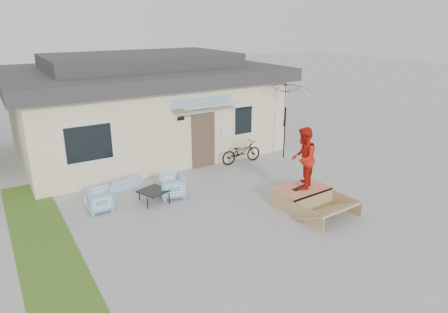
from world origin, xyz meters
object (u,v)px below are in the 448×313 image
coffee_table (154,196)px  patio_umbrella (285,116)px  skate_ramp (302,196)px  skater (303,157)px  loveseat (122,180)px  armchair_left (99,199)px  bicycle (241,150)px  armchair_right (172,185)px  skateboard (301,187)px

coffee_table → patio_umbrella: bearing=11.4°
skate_ramp → skater: (-0.00, 0.05, 1.25)m
patio_umbrella → loveseat: bearing=176.7°
loveseat → skate_ramp: size_ratio=0.62×
armchair_left → bicycle: bearing=-78.0°
armchair_left → coffee_table: size_ratio=0.93×
armchair_right → coffee_table: (-0.66, -0.06, -0.21)m
coffee_table → bicycle: bicycle is taller
bicycle → skate_ramp: 4.17m
armchair_left → skateboard: 6.06m
armchair_right → bicycle: size_ratio=0.47×
armchair_left → armchair_right: bearing=-96.4°
armchair_left → patio_umbrella: (7.75, 0.95, 1.38)m
coffee_table → skate_ramp: bearing=-33.6°
loveseat → skateboard: skateboard is taller
skate_ramp → skateboard: bearing=90.0°
coffee_table → skate_ramp: skate_ramp is taller
armchair_left → bicycle: 6.05m
loveseat → patio_umbrella: 6.81m
armchair_left → skateboard: (5.39, -2.76, 0.19)m
loveseat → coffee_table: (0.49, -1.62, -0.06)m
armchair_right → patio_umbrella: size_ratio=0.36×
skate_ramp → loveseat: bearing=132.1°
armchair_left → coffee_table: 1.63m
patio_umbrella → skateboard: 4.55m
armchair_right → coffee_table: bearing=-66.9°
loveseat → armchair_left: bearing=36.6°
armchair_right → bicycle: bearing=130.7°
loveseat → bicycle: bearing=166.3°
armchair_left → skate_ramp: 6.09m
coffee_table → skater: (3.79, -2.47, 1.32)m
loveseat → armchair_right: size_ratio=1.64×
loveseat → armchair_right: (1.15, -1.56, 0.14)m
armchair_right → patio_umbrella: (5.49, 1.18, 1.35)m
armchair_right → bicycle: 3.96m
skateboard → skater: bearing=-99.9°
armchair_right → skater: bearing=68.8°
coffee_table → loveseat: bearing=106.7°
armchair_left → coffee_table: (1.60, -0.29, -0.17)m
patio_umbrella → skateboard: patio_umbrella is taller
armchair_right → coffee_table: 0.69m
armchair_right → skate_ramp: (3.14, -2.59, -0.13)m
skateboard → skater: size_ratio=0.39×
bicycle → skateboard: bearing=175.1°
coffee_table → skater: size_ratio=0.42×
coffee_table → skate_ramp: size_ratio=0.37×
armchair_left → armchair_right: 2.27m
armchair_right → skateboard: bearing=68.8°
armchair_left → patio_umbrella: size_ratio=0.33×
skateboard → armchair_left: bearing=143.0°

